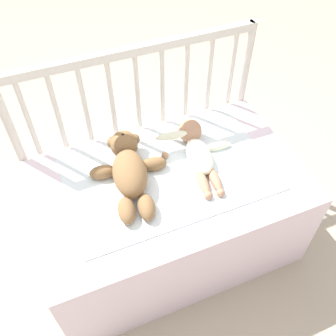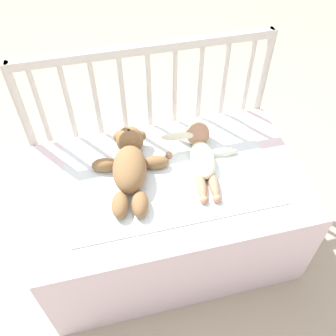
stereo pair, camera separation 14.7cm
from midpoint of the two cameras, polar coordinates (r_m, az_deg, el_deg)
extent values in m
plane|color=tan|center=(1.89, 2.36, -11.23)|extent=(12.00, 12.00, 0.00)
cube|color=silver|center=(1.69, 2.61, -7.17)|extent=(1.10, 0.67, 0.47)
cylinder|color=beige|center=(1.76, -17.35, 2.81)|extent=(0.04, 0.04, 0.87)
cylinder|color=beige|center=(1.93, 15.36, 8.18)|extent=(0.04, 0.04, 0.87)
cube|color=beige|center=(1.52, -0.33, 17.64)|extent=(1.06, 0.03, 0.04)
cylinder|color=beige|center=(1.61, -16.47, 8.75)|extent=(0.02, 0.02, 0.37)
cylinder|color=beige|center=(1.60, -12.43, 9.52)|extent=(0.02, 0.02, 0.37)
cylinder|color=beige|center=(1.60, -8.37, 10.25)|extent=(0.02, 0.02, 0.37)
cylinder|color=beige|center=(1.61, -4.31, 10.92)|extent=(0.02, 0.02, 0.37)
cylinder|color=beige|center=(1.63, -0.30, 11.53)|extent=(0.02, 0.02, 0.37)
cylinder|color=beige|center=(1.65, 3.62, 12.07)|extent=(0.02, 0.02, 0.37)
cylinder|color=beige|center=(1.69, 7.42, 12.54)|extent=(0.02, 0.02, 0.37)
cylinder|color=beige|center=(1.73, 11.08, 12.94)|extent=(0.02, 0.02, 0.37)
cylinder|color=beige|center=(1.77, 14.57, 13.28)|extent=(0.02, 0.02, 0.37)
cube|color=white|center=(1.53, 2.86, -0.68)|extent=(0.83, 0.54, 0.01)
ellipsoid|color=olive|center=(1.47, -3.03, -0.28)|extent=(0.17, 0.26, 0.12)
sphere|color=olive|center=(1.58, -3.21, 4.12)|extent=(0.12, 0.12, 0.12)
sphere|color=beige|center=(1.56, -3.26, 4.97)|extent=(0.05, 0.05, 0.05)
sphere|color=black|center=(1.54, -3.29, 5.52)|extent=(0.02, 0.02, 0.02)
sphere|color=olive|center=(1.59, -4.92, 4.62)|extent=(0.05, 0.05, 0.05)
sphere|color=olive|center=(1.59, -1.54, 4.79)|extent=(0.05, 0.05, 0.05)
ellipsoid|color=olive|center=(1.53, -6.96, 0.29)|extent=(0.12, 0.08, 0.06)
ellipsoid|color=olive|center=(1.53, 0.87, 0.67)|extent=(0.12, 0.08, 0.06)
ellipsoid|color=olive|center=(1.39, -4.32, -5.84)|extent=(0.08, 0.13, 0.06)
ellipsoid|color=olive|center=(1.39, -1.27, -5.69)|extent=(0.08, 0.13, 0.06)
ellipsoid|color=#EAEACC|center=(1.55, 8.00, 1.13)|extent=(0.13, 0.22, 0.07)
sphere|color=tan|center=(1.63, 7.11, 5.11)|extent=(0.10, 0.10, 0.10)
ellipsoid|color=#EAEACC|center=(1.57, 4.14, 4.70)|extent=(0.14, 0.05, 0.04)
ellipsoid|color=#EAEACC|center=(1.61, 10.78, 2.23)|extent=(0.14, 0.05, 0.04)
sphere|color=tan|center=(1.57, 2.79, 1.84)|extent=(0.03, 0.03, 0.03)
sphere|color=tan|center=(1.63, 12.15, 2.50)|extent=(0.03, 0.03, 0.03)
ellipsoid|color=tan|center=(1.47, 7.93, -2.85)|extent=(0.06, 0.14, 0.04)
ellipsoid|color=tan|center=(1.49, 9.81, -2.68)|extent=(0.06, 0.14, 0.04)
sphere|color=tan|center=(1.44, 8.46, -5.04)|extent=(0.03, 0.03, 0.03)
sphere|color=tan|center=(1.45, 10.40, -4.85)|extent=(0.03, 0.03, 0.03)
camera|label=1|loc=(0.07, -87.13, 3.21)|focal=40.00mm
camera|label=2|loc=(0.07, 92.87, -3.21)|focal=40.00mm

